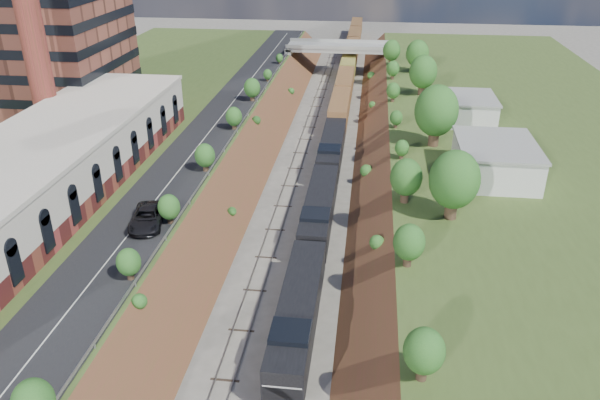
{
  "coord_description": "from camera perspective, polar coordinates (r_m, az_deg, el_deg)",
  "views": [
    {
      "loc": [
        7.87,
        -16.6,
        33.89
      ],
      "look_at": [
        0.89,
        40.32,
        6.0
      ],
      "focal_mm": 35.0,
      "sensor_mm": 36.0,
      "label": 1
    }
  ],
  "objects": [
    {
      "name": "white_building_far",
      "position": [
        95.77,
        15.96,
        8.51
      ],
      "size": [
        8.0,
        10.0,
        3.6
      ],
      "primitive_type": "cube",
      "color": "silver",
      "rests_on": "platform_right"
    },
    {
      "name": "tree_right_large",
      "position": [
        62.35,
        14.83,
        1.88
      ],
      "size": [
        5.25,
        5.25,
        7.61
      ],
      "color": "#473323",
      "rests_on": "platform_right"
    },
    {
      "name": "suv",
      "position": [
        62.11,
        -14.65,
        -1.63
      ],
      "size": [
        4.17,
        7.11,
        1.86
      ],
      "primitive_type": "imported",
      "rotation": [
        0.0,
        0.0,
        0.17
      ],
      "color": "black",
      "rests_on": "road"
    },
    {
      "name": "road",
      "position": [
        85.12,
        -9.43,
        5.77
      ],
      "size": [
        8.0,
        180.0,
        0.1
      ],
      "primitive_type": "cube",
      "color": "black",
      "rests_on": "platform_left"
    },
    {
      "name": "embankment_left",
      "position": [
        85.86,
        -6.3,
        2.52
      ],
      "size": [
        10.0,
        180.0,
        10.0
      ],
      "primitive_type": "cube",
      "rotation": [
        0.0,
        0.79,
        0.0
      ],
      "color": "brown",
      "rests_on": "ground"
    },
    {
      "name": "rail_right_track",
      "position": [
        83.89,
        2.79,
        2.14
      ],
      "size": [
        1.58,
        180.0,
        0.18
      ],
      "primitive_type": "cube",
      "color": "gray",
      "rests_on": "ground"
    },
    {
      "name": "embankment_right",
      "position": [
        83.82,
        8.53,
        1.78
      ],
      "size": [
        10.0,
        180.0,
        10.0
      ],
      "primitive_type": "cube",
      "rotation": [
        0.0,
        0.79,
        0.0
      ],
      "color": "brown",
      "rests_on": "ground"
    },
    {
      "name": "platform_left",
      "position": [
        92.32,
        -19.85,
        4.47
      ],
      "size": [
        44.0,
        180.0,
        5.0
      ],
      "primitive_type": "cube",
      "color": "#3F5523",
      "rests_on": "ground"
    },
    {
      "name": "overpass",
      "position": [
        141.81,
        3.77,
        14.09
      ],
      "size": [
        24.5,
        8.3,
        7.4
      ],
      "color": "gray",
      "rests_on": "ground"
    },
    {
      "name": "tree_left_crest",
      "position": [
        49.47,
        -17.94,
        -8.38
      ],
      "size": [
        2.45,
        2.45,
        3.55
      ],
      "color": "#473323",
      "rests_on": "platform_left"
    },
    {
      "name": "guardrail",
      "position": [
        83.73,
        -6.78,
        5.97
      ],
      "size": [
        0.1,
        171.0,
        0.7
      ],
      "color": "#99999E",
      "rests_on": "platform_left"
    },
    {
      "name": "platform_right",
      "position": [
        86.51,
        23.35,
        2.44
      ],
      "size": [
        44.0,
        180.0,
        5.0
      ],
      "primitive_type": "cube",
      "color": "#3F5523",
      "rests_on": "ground"
    },
    {
      "name": "white_building_near",
      "position": [
        75.32,
        18.5,
        3.63
      ],
      "size": [
        9.0,
        12.0,
        4.0
      ],
      "primitive_type": "cube",
      "color": "silver",
      "rests_on": "platform_right"
    },
    {
      "name": "freight_train",
      "position": [
        120.9,
        4.33,
        10.92
      ],
      "size": [
        3.23,
        163.89,
        4.77
      ],
      "color": "black",
      "rests_on": "ground"
    },
    {
      "name": "commercial_building",
      "position": [
        70.08,
        -24.43,
        2.28
      ],
      "size": [
        14.3,
        62.3,
        7.0
      ],
      "color": "maroon",
      "rests_on": "platform_left"
    },
    {
      "name": "rail_left_track",
      "position": [
        84.38,
        -0.73,
        2.32
      ],
      "size": [
        1.58,
        180.0,
        0.18
      ],
      "primitive_type": "cube",
      "color": "gray",
      "rests_on": "ground"
    }
  ]
}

